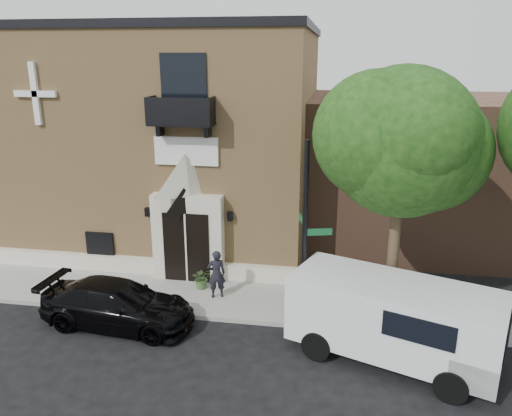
{
  "coord_description": "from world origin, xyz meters",
  "views": [
    {
      "loc": [
        4.26,
        -13.7,
        8.11
      ],
      "look_at": [
        1.64,
        2.0,
        3.23
      ],
      "focal_mm": 35.0,
      "sensor_mm": 36.0,
      "label": 1
    }
  ],
  "objects_px": {
    "black_sedan": "(118,304)",
    "pedestrian_near": "(216,274)",
    "fire_hydrant": "(334,311)",
    "cargo_van": "(401,320)",
    "street_sign": "(305,235)",
    "dumpster": "(439,310)"
  },
  "relations": [
    {
      "from": "black_sedan",
      "to": "pedestrian_near",
      "type": "relative_size",
      "value": 2.86
    },
    {
      "from": "black_sedan",
      "to": "fire_hydrant",
      "type": "distance_m",
      "value": 6.71
    },
    {
      "from": "black_sedan",
      "to": "fire_hydrant",
      "type": "bearing_deg",
      "value": -77.68
    },
    {
      "from": "black_sedan",
      "to": "fire_hydrant",
      "type": "xyz_separation_m",
      "value": [
        6.64,
        0.93,
        -0.14
      ]
    },
    {
      "from": "fire_hydrant",
      "to": "cargo_van",
      "type": "bearing_deg",
      "value": -40.23
    },
    {
      "from": "pedestrian_near",
      "to": "cargo_van",
      "type": "bearing_deg",
      "value": 132.42
    },
    {
      "from": "street_sign",
      "to": "dumpster",
      "type": "xyz_separation_m",
      "value": [
        4.11,
        0.31,
        -2.3
      ]
    },
    {
      "from": "cargo_van",
      "to": "street_sign",
      "type": "relative_size",
      "value": 1.04
    },
    {
      "from": "black_sedan",
      "to": "street_sign",
      "type": "bearing_deg",
      "value": -76.59
    },
    {
      "from": "cargo_van",
      "to": "fire_hydrant",
      "type": "relative_size",
      "value": 7.13
    },
    {
      "from": "street_sign",
      "to": "black_sedan",
      "type": "bearing_deg",
      "value": 173.99
    },
    {
      "from": "black_sedan",
      "to": "dumpster",
      "type": "distance_m",
      "value": 9.86
    },
    {
      "from": "cargo_van",
      "to": "street_sign",
      "type": "distance_m",
      "value": 3.58
    },
    {
      "from": "black_sedan",
      "to": "street_sign",
      "type": "height_order",
      "value": "street_sign"
    },
    {
      "from": "fire_hydrant",
      "to": "pedestrian_near",
      "type": "distance_m",
      "value": 4.17
    },
    {
      "from": "fire_hydrant",
      "to": "pedestrian_near",
      "type": "xyz_separation_m",
      "value": [
        -3.99,
        1.13,
        0.44
      ]
    },
    {
      "from": "black_sedan",
      "to": "pedestrian_near",
      "type": "bearing_deg",
      "value": -47.78
    },
    {
      "from": "black_sedan",
      "to": "fire_hydrant",
      "type": "height_order",
      "value": "black_sedan"
    },
    {
      "from": "black_sedan",
      "to": "dumpster",
      "type": "xyz_separation_m",
      "value": [
        9.79,
        1.23,
        0.02
      ]
    },
    {
      "from": "cargo_van",
      "to": "fire_hydrant",
      "type": "distance_m",
      "value": 2.44
    },
    {
      "from": "street_sign",
      "to": "pedestrian_near",
      "type": "relative_size",
      "value": 3.37
    },
    {
      "from": "fire_hydrant",
      "to": "dumpster",
      "type": "xyz_separation_m",
      "value": [
        3.15,
        0.29,
        0.16
      ]
    }
  ]
}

